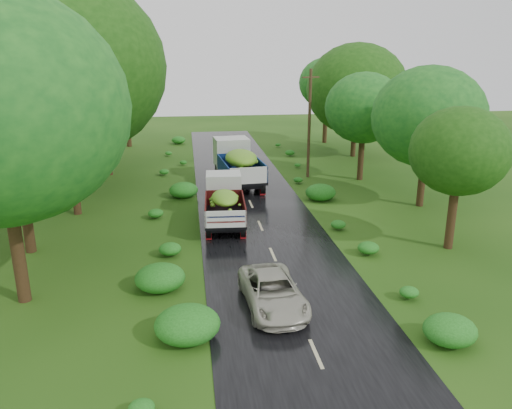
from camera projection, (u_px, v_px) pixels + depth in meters
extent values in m
plane|color=#1A400D|center=(316.00, 354.00, 15.55)|extent=(120.00, 120.00, 0.00)
cube|color=black|center=(285.00, 283.00, 20.28)|extent=(6.50, 80.00, 0.02)
cube|color=#BFB78C|center=(316.00, 354.00, 15.55)|extent=(0.12, 1.60, 0.00)
cube|color=#BFB78C|center=(290.00, 294.00, 19.33)|extent=(0.12, 1.60, 0.00)
cube|color=#BFB78C|center=(273.00, 254.00, 23.12)|extent=(0.12, 1.60, 0.00)
cube|color=#BFB78C|center=(260.00, 226.00, 26.90)|extent=(0.12, 1.60, 0.00)
cube|color=#BFB78C|center=(251.00, 204.00, 30.69)|extent=(0.12, 1.60, 0.00)
cube|color=#BFB78C|center=(244.00, 187.00, 34.47)|extent=(0.12, 1.60, 0.00)
cube|color=#BFB78C|center=(238.00, 174.00, 38.26)|extent=(0.12, 1.60, 0.00)
cube|color=#BFB78C|center=(233.00, 162.00, 42.04)|extent=(0.12, 1.60, 0.00)
cube|color=#BFB78C|center=(229.00, 153.00, 45.83)|extent=(0.12, 1.60, 0.00)
cube|color=#BFB78C|center=(225.00, 145.00, 49.62)|extent=(0.12, 1.60, 0.00)
cube|color=#BFB78C|center=(223.00, 139.00, 53.40)|extent=(0.12, 1.60, 0.00)
cube|color=black|center=(225.00, 215.00, 26.94)|extent=(1.80, 5.08, 0.25)
cylinder|color=black|center=(209.00, 207.00, 28.65)|extent=(0.30, 0.90, 0.89)
cylinder|color=black|center=(239.00, 206.00, 28.78)|extent=(0.30, 0.90, 0.89)
cylinder|color=black|center=(209.00, 224.00, 25.83)|extent=(0.30, 0.90, 0.89)
cylinder|color=black|center=(242.00, 223.00, 25.97)|extent=(0.30, 0.90, 0.89)
cylinder|color=black|center=(209.00, 230.00, 24.97)|extent=(0.30, 0.90, 0.89)
cylinder|color=black|center=(243.00, 229.00, 25.10)|extent=(0.30, 0.90, 0.89)
cube|color=maroon|center=(209.00, 236.00, 24.74)|extent=(0.30, 0.05, 0.40)
cube|color=maroon|center=(243.00, 235.00, 24.87)|extent=(0.30, 0.05, 0.40)
cube|color=silver|center=(224.00, 188.00, 28.56)|extent=(2.05, 1.79, 1.69)
cube|color=black|center=(225.00, 217.00, 26.00)|extent=(2.25, 3.92, 0.14)
cube|color=#4E0F0D|center=(206.00, 208.00, 25.77)|extent=(0.28, 3.82, 0.84)
cube|color=#4E0F0D|center=(244.00, 207.00, 25.93)|extent=(0.28, 3.82, 0.84)
cube|color=#4E0F0D|center=(224.00, 197.00, 27.64)|extent=(2.04, 0.18, 0.84)
cube|color=silver|center=(226.00, 219.00, 24.07)|extent=(2.04, 0.18, 0.84)
ellipsoid|color=#418D19|center=(225.00, 198.00, 25.70)|extent=(1.89, 3.30, 0.89)
cube|color=black|center=(238.00, 176.00, 34.68)|extent=(2.45, 6.34, 0.31)
cylinder|color=black|center=(218.00, 172.00, 36.59)|extent=(0.41, 1.12, 1.10)
cylinder|color=black|center=(246.00, 170.00, 37.05)|extent=(0.41, 1.12, 1.10)
cylinder|color=black|center=(226.00, 184.00, 33.18)|extent=(0.41, 1.12, 1.10)
cylinder|color=black|center=(258.00, 182.00, 33.64)|extent=(0.41, 1.12, 1.10)
cylinder|color=black|center=(229.00, 188.00, 32.13)|extent=(0.41, 1.12, 1.10)
cylinder|color=black|center=(262.00, 187.00, 32.59)|extent=(0.41, 1.12, 1.10)
cube|color=maroon|center=(230.00, 194.00, 31.86)|extent=(0.38, 0.08, 0.50)
cube|color=maroon|center=(263.00, 192.00, 32.32)|extent=(0.38, 0.08, 0.50)
cube|color=silver|center=(231.00, 152.00, 36.63)|extent=(2.61, 2.30, 2.09)
cube|color=black|center=(241.00, 176.00, 33.53)|extent=(2.95, 4.94, 0.18)
cube|color=navy|center=(223.00, 168.00, 33.09)|extent=(0.51, 4.72, 1.05)
cube|color=navy|center=(259.00, 167.00, 33.61)|extent=(0.51, 4.72, 1.05)
cube|color=navy|center=(235.00, 160.00, 35.51)|extent=(2.53, 0.31, 1.05)
cube|color=silver|center=(249.00, 176.00, 31.19)|extent=(2.53, 0.31, 1.05)
ellipsoid|color=#418D19|center=(241.00, 158.00, 33.15)|extent=(2.47, 4.15, 1.10)
imported|color=#B8B5A3|center=(273.00, 292.00, 18.23)|extent=(2.27, 4.45, 1.20)
cylinder|color=#382616|center=(309.00, 124.00, 36.17)|extent=(0.27, 0.27, 7.85)
cube|color=#382616|center=(311.00, 77.00, 35.19)|extent=(1.34, 0.50, 0.10)
cylinder|color=black|center=(9.00, 197.00, 17.69)|extent=(0.48, 0.48, 8.21)
cylinder|color=black|center=(19.00, 165.00, 22.26)|extent=(0.48, 0.48, 8.33)
ellipsoid|color=#16450D|center=(9.00, 93.00, 21.33)|extent=(4.34, 4.34, 3.90)
cylinder|color=black|center=(72.00, 160.00, 27.96)|extent=(0.43, 0.43, 6.39)
ellipsoid|color=#16450D|center=(67.00, 116.00, 27.24)|extent=(3.25, 3.25, 2.92)
cylinder|color=black|center=(69.00, 123.00, 32.13)|extent=(0.50, 0.50, 9.18)
ellipsoid|color=#16450D|center=(63.00, 67.00, 31.10)|extent=(5.07, 5.07, 4.56)
cylinder|color=black|center=(107.00, 133.00, 37.08)|extent=(0.43, 0.43, 6.34)
ellipsoid|color=#16450D|center=(104.00, 100.00, 36.37)|extent=(3.61, 3.61, 3.25)
cylinder|color=black|center=(94.00, 116.00, 41.37)|extent=(0.46, 0.46, 7.69)
ellipsoid|color=#16450D|center=(91.00, 80.00, 40.50)|extent=(4.10, 4.10, 3.69)
cylinder|color=black|center=(126.00, 104.00, 47.98)|extent=(0.48, 0.48, 8.29)
ellipsoid|color=#16450D|center=(124.00, 70.00, 47.05)|extent=(3.84, 3.84, 3.45)
cylinder|color=black|center=(454.00, 194.00, 23.14)|extent=(0.41, 0.41, 5.36)
ellipsoid|color=#15561B|center=(460.00, 151.00, 22.54)|extent=(3.00, 3.00, 2.70)
cylinder|color=black|center=(424.00, 156.00, 29.53)|extent=(0.43, 0.43, 6.12)
ellipsoid|color=#15561B|center=(428.00, 117.00, 28.84)|extent=(3.61, 3.61, 3.25)
cylinder|color=black|center=(362.00, 140.00, 35.72)|extent=(0.42, 0.42, 5.91)
ellipsoid|color=#15561B|center=(364.00, 108.00, 35.06)|extent=(3.32, 3.32, 2.99)
cylinder|color=black|center=(355.00, 119.00, 43.68)|extent=(0.44, 0.44, 6.68)
ellipsoid|color=#15561B|center=(357.00, 89.00, 42.93)|extent=(4.16, 4.16, 3.75)
cylinder|color=black|center=(326.00, 109.00, 50.27)|extent=(0.44, 0.44, 6.79)
ellipsoid|color=#15561B|center=(327.00, 83.00, 49.51)|extent=(3.33, 3.33, 3.00)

